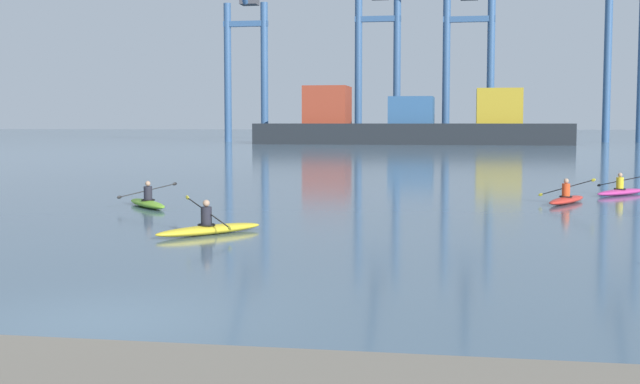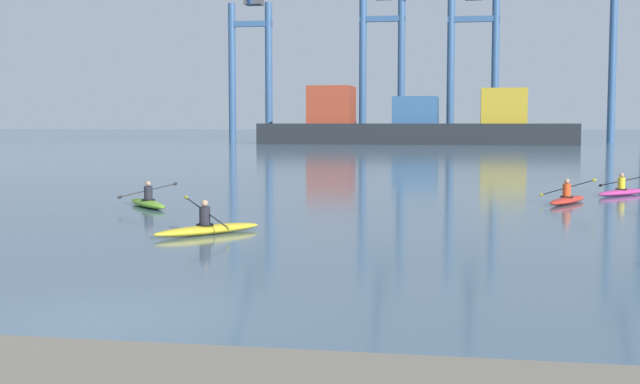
% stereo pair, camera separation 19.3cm
% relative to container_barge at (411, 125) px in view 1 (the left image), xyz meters
% --- Properties ---
extents(ground_plane, '(800.00, 800.00, 0.00)m').
position_rel_container_barge_xyz_m(ground_plane, '(2.72, -112.38, -2.75)').
color(ground_plane, slate).
extents(container_barge, '(45.31, 10.24, 8.48)m').
position_rel_container_barge_xyz_m(container_barge, '(0.00, 0.00, 0.00)').
color(container_barge, '#1E2328').
rests_on(container_barge, ground).
extents(gantry_crane_west, '(7.42, 17.86, 35.47)m').
position_rel_container_barge_xyz_m(gantry_crane_west, '(-27.86, 11.33, 13.54)').
color(gantry_crane_west, '#335684').
rests_on(gantry_crane_west, ground).
extents(gantry_crane_west_mid, '(7.52, 16.21, 34.24)m').
position_rel_container_barge_xyz_m(gantry_crane_west_mid, '(-6.41, 14.32, 13.56)').
color(gantry_crane_west_mid, '#335684').
rests_on(gantry_crane_west_mid, ground).
extents(gantry_crane_east_mid, '(8.14, 16.08, 32.02)m').
position_rel_container_barge_xyz_m(gantry_crane_east_mid, '(8.22, 12.45, 13.03)').
color(gantry_crane_east_mid, '#335684').
rests_on(gantry_crane_east_mid, ground).
extents(gantry_crane_east, '(6.32, 17.45, 40.12)m').
position_rel_container_barge_xyz_m(gantry_crane_east, '(32.35, 15.25, 15.75)').
color(gantry_crane_east, '#335684').
rests_on(gantry_crane_east, ground).
extents(kayak_yellow, '(2.57, 3.04, 1.03)m').
position_rel_container_barge_xyz_m(kayak_yellow, '(1.27, -102.23, -2.58)').
color(kayak_yellow, yellow).
rests_on(kayak_yellow, ground).
extents(kayak_lime, '(2.62, 3.01, 0.95)m').
position_rel_container_barge_xyz_m(kayak_lime, '(-3.18, -95.39, -2.58)').
color(kayak_lime, '#7ABC2D').
rests_on(kayak_lime, ground).
extents(kayak_magenta, '(2.69, 2.96, 0.95)m').
position_rel_container_barge_xyz_m(kayak_magenta, '(14.58, -87.13, -2.58)').
color(kayak_magenta, '#C13384').
rests_on(kayak_magenta, ground).
extents(kayak_red, '(2.02, 3.33, 1.01)m').
position_rel_container_barge_xyz_m(kayak_red, '(11.90, -91.34, -2.58)').
color(kayak_red, red).
rests_on(kayak_red, ground).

